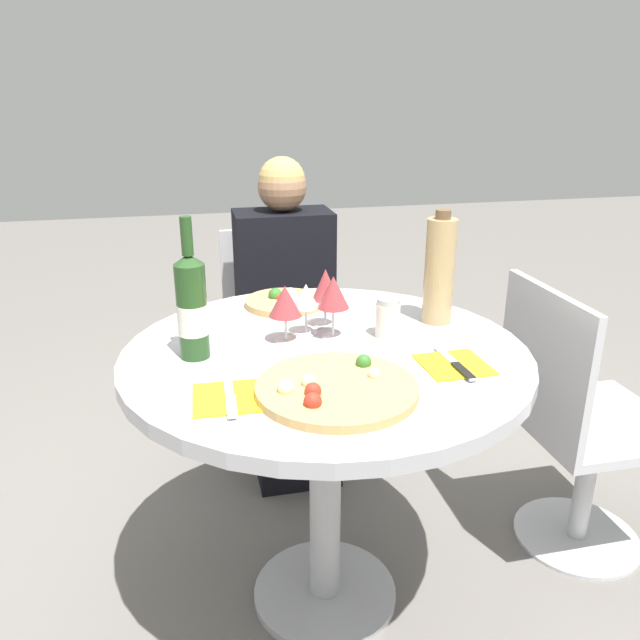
{
  "coord_description": "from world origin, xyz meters",
  "views": [
    {
      "loc": [
        -0.32,
        -1.37,
        1.37
      ],
      "look_at": [
        -0.03,
        -0.06,
        0.87
      ],
      "focal_mm": 35.0,
      "sensor_mm": 36.0,
      "label": 1
    }
  ],
  "objects_px": {
    "seated_diner": "(289,336)",
    "chair_empty_side": "(575,427)",
    "wine_bottle": "(192,307)",
    "dining_table": "(326,395)",
    "chair_behind_diner": "(283,345)",
    "tall_carafe": "(439,270)",
    "pizza_large": "(335,388)"
  },
  "relations": [
    {
      "from": "dining_table",
      "to": "seated_diner",
      "type": "xyz_separation_m",
      "value": [
        0.03,
        0.74,
        -0.13
      ]
    },
    {
      "from": "seated_diner",
      "to": "chair_empty_side",
      "type": "relative_size",
      "value": 1.34
    },
    {
      "from": "pizza_large",
      "to": "tall_carafe",
      "type": "distance_m",
      "value": 0.53
    },
    {
      "from": "pizza_large",
      "to": "chair_behind_diner",
      "type": "bearing_deg",
      "value": 86.56
    },
    {
      "from": "dining_table",
      "to": "chair_behind_diner",
      "type": "height_order",
      "value": "chair_behind_diner"
    },
    {
      "from": "dining_table",
      "to": "chair_empty_side",
      "type": "bearing_deg",
      "value": 4.52
    },
    {
      "from": "chair_behind_diner",
      "to": "tall_carafe",
      "type": "distance_m",
      "value": 0.97
    },
    {
      "from": "chair_behind_diner",
      "to": "chair_empty_side",
      "type": "bearing_deg",
      "value": 132.33
    },
    {
      "from": "dining_table",
      "to": "wine_bottle",
      "type": "relative_size",
      "value": 2.97
    },
    {
      "from": "chair_empty_side",
      "to": "wine_bottle",
      "type": "bearing_deg",
      "value": -87.96
    },
    {
      "from": "wine_bottle",
      "to": "chair_empty_side",
      "type": "bearing_deg",
      "value": 2.04
    },
    {
      "from": "pizza_large",
      "to": "seated_diner",
      "type": "bearing_deg",
      "value": 86.05
    },
    {
      "from": "chair_empty_side",
      "to": "dining_table",
      "type": "bearing_deg",
      "value": -85.48
    },
    {
      "from": "chair_behind_diner",
      "to": "tall_carafe",
      "type": "xyz_separation_m",
      "value": [
        0.31,
        -0.77,
        0.5
      ]
    },
    {
      "from": "tall_carafe",
      "to": "pizza_large",
      "type": "bearing_deg",
      "value": -136.27
    },
    {
      "from": "seated_diner",
      "to": "pizza_large",
      "type": "distance_m",
      "value": 1.02
    },
    {
      "from": "chair_empty_side",
      "to": "chair_behind_diner",
      "type": "bearing_deg",
      "value": -137.67
    },
    {
      "from": "chair_behind_diner",
      "to": "wine_bottle",
      "type": "xyz_separation_m",
      "value": [
        -0.35,
        -0.87,
        0.48
      ]
    },
    {
      "from": "pizza_large",
      "to": "tall_carafe",
      "type": "xyz_separation_m",
      "value": [
        0.37,
        0.36,
        0.13
      ]
    },
    {
      "from": "pizza_large",
      "to": "chair_empty_side",
      "type": "bearing_deg",
      "value": 19.9
    },
    {
      "from": "wine_bottle",
      "to": "tall_carafe",
      "type": "bearing_deg",
      "value": 8.66
    },
    {
      "from": "wine_bottle",
      "to": "tall_carafe",
      "type": "height_order",
      "value": "wine_bottle"
    },
    {
      "from": "chair_behind_diner",
      "to": "chair_empty_side",
      "type": "height_order",
      "value": "same"
    },
    {
      "from": "wine_bottle",
      "to": "pizza_large",
      "type": "bearing_deg",
      "value": -42.77
    },
    {
      "from": "chair_behind_diner",
      "to": "seated_diner",
      "type": "distance_m",
      "value": 0.17
    },
    {
      "from": "seated_diner",
      "to": "tall_carafe",
      "type": "distance_m",
      "value": 0.8
    },
    {
      "from": "chair_behind_diner",
      "to": "pizza_large",
      "type": "height_order",
      "value": "chair_behind_diner"
    },
    {
      "from": "chair_empty_side",
      "to": "tall_carafe",
      "type": "bearing_deg",
      "value": -97.69
    },
    {
      "from": "tall_carafe",
      "to": "seated_diner",
      "type": "bearing_deg",
      "value": 116.22
    },
    {
      "from": "dining_table",
      "to": "pizza_large",
      "type": "distance_m",
      "value": 0.27
    },
    {
      "from": "pizza_large",
      "to": "wine_bottle",
      "type": "distance_m",
      "value": 0.4
    },
    {
      "from": "seated_diner",
      "to": "wine_bottle",
      "type": "xyz_separation_m",
      "value": [
        -0.35,
        -0.72,
        0.39
      ]
    }
  ]
}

